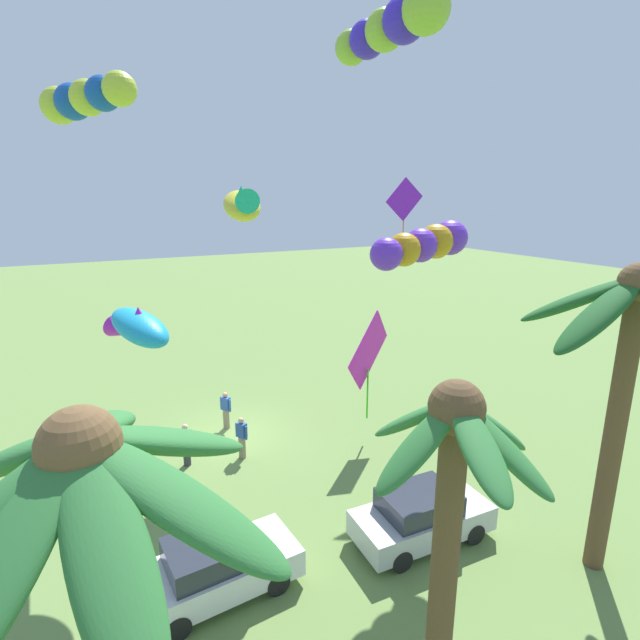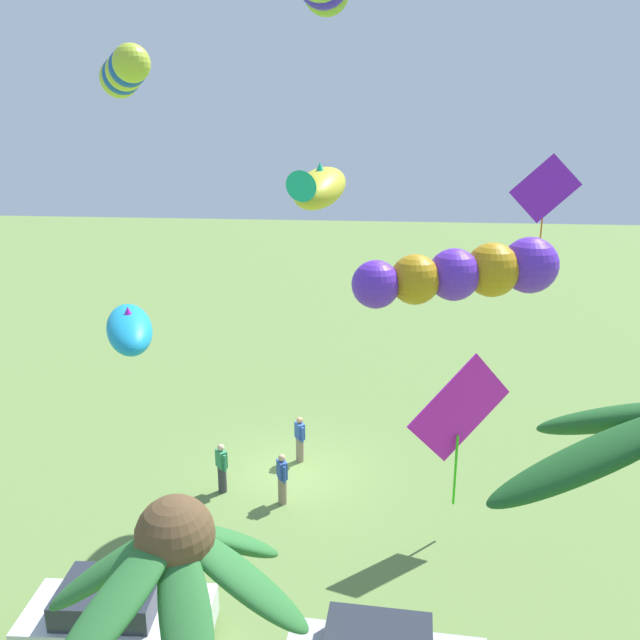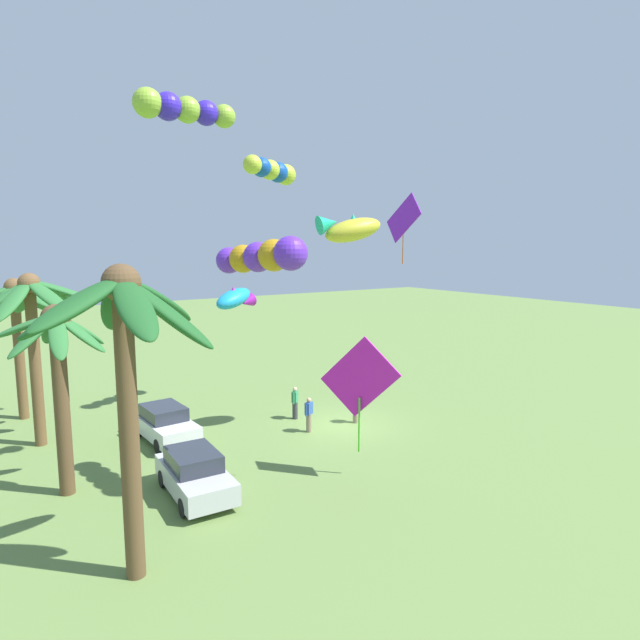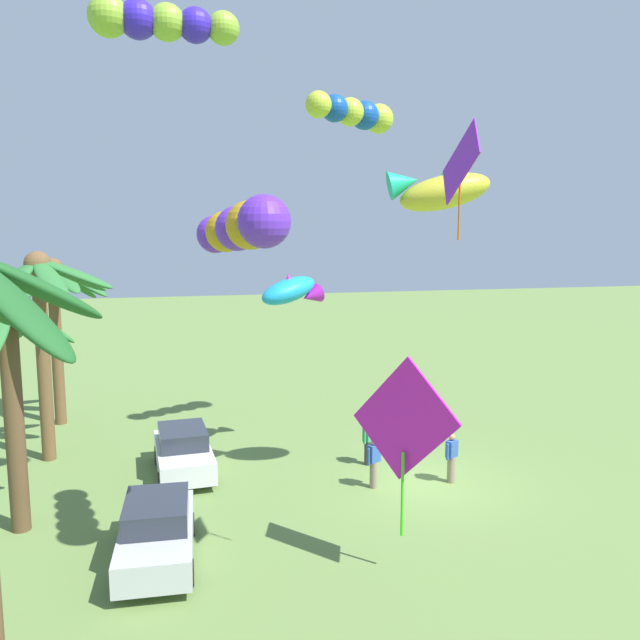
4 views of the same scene
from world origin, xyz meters
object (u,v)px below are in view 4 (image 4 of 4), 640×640
object	(u,v)px
kite_fish_3	(292,291)
kite_tube_6	(241,228)
palm_tree_0	(53,296)
spectator_0	(452,458)
parked_car_1	(183,451)
kite_tube_2	(160,22)
kite_diamond_4	(404,423)
palm_tree_2	(9,357)
palm_tree_3	(40,297)
kite_fish_0	(439,190)
kite_diamond_1	(460,164)
kite_tube_5	(354,113)
spectator_1	(374,462)
spectator_2	(368,442)
parked_car_0	(157,532)

from	to	relation	value
kite_fish_3	kite_tube_6	distance (m)	8.39
palm_tree_0	spectator_0	world-z (taller)	palm_tree_0
spectator_0	kite_tube_6	bearing A→B (deg)	120.61
parked_car_1	kite_tube_2	xyz separation A→B (m)	(-4.33, 0.28, 12.08)
kite_tube_2	kite_diamond_4	distance (m)	10.97
palm_tree_0	palm_tree_2	xyz separation A→B (m)	(-9.84, -0.51, -0.62)
palm_tree_3	kite_tube_6	distance (m)	11.17
kite_fish_0	palm_tree_2	bearing A→B (deg)	88.33
palm_tree_0	spectator_0	xyz separation A→B (m)	(-9.45, -13.14, -4.52)
spectator_0	kite_diamond_1	xyz separation A→B (m)	(-6.36, 3.02, 8.41)
kite_fish_0	kite_tube_5	distance (m)	5.77
parked_car_1	palm_tree_2	bearing A→B (deg)	125.48
spectator_1	kite_diamond_4	distance (m)	5.66
palm_tree_3	kite_tube_5	xyz separation A→B (m)	(-0.98, -10.71, 6.27)
kite_diamond_4	kite_tube_2	bearing A→B (deg)	59.14
palm_tree_0	kite_tube_6	xyz separation A→B (m)	(-13.59, -6.14, 2.68)
palm_tree_2	parked_car_1	world-z (taller)	palm_tree_2
kite_tube_5	palm_tree_2	bearing A→B (deg)	113.25
kite_tube_6	spectator_1	bearing A→B (deg)	-46.12
spectator_0	kite_tube_6	world-z (taller)	kite_tube_6
spectator_2	kite_tube_6	world-z (taller)	kite_tube_6
kite_tube_5	kite_tube_6	bearing A→B (deg)	149.39
palm_tree_0	spectator_2	world-z (taller)	palm_tree_0
kite_tube_2	kite_tube_6	xyz separation A→B (m)	(-2.53, -1.55, -4.81)
spectator_1	kite_diamond_4	xyz separation A→B (m)	(-4.84, 0.90, 2.81)
spectator_1	kite_tube_6	size ratio (longest dim) A/B	0.41
parked_car_1	kite_tube_6	distance (m)	10.07
palm_tree_0	kite_fish_3	distance (m)	10.51
kite_fish_3	kite_tube_6	bearing A→B (deg)	161.65
kite_tube_5	parked_car_0	bearing A→B (deg)	135.44
spectator_2	kite_tube_6	bearing A→B (deg)	141.83
kite_diamond_1	palm_tree_0	bearing A→B (deg)	32.62
palm_tree_2	parked_car_0	bearing A→B (deg)	-124.65
palm_tree_3	kite_tube_5	size ratio (longest dim) A/B	2.06
kite_tube_5	kite_tube_2	bearing A→B (deg)	131.71
kite_fish_0	palm_tree_0	bearing A→B (deg)	50.05
palm_tree_3	spectator_2	xyz separation A→B (m)	(-3.03, -10.71, -4.90)
palm_tree_0	kite_tube_5	world-z (taller)	kite_tube_5
palm_tree_0	palm_tree_2	world-z (taller)	palm_tree_0
spectator_2	kite_tube_6	distance (m)	10.70
palm_tree_3	spectator_2	distance (m)	12.16
palm_tree_2	kite_tube_5	size ratio (longest dim) A/B	1.84
parked_car_1	spectator_2	size ratio (longest dim) A/B	2.52
palm_tree_0	kite_tube_5	xyz separation A→B (m)	(-5.32, -11.03, 6.66)
palm_tree_3	kite_tube_6	world-z (taller)	kite_tube_6
kite_fish_0	kite_fish_3	distance (m)	6.37
spectator_1	kite_fish_3	bearing A→B (deg)	29.33
palm_tree_2	kite_fish_3	distance (m)	9.16
palm_tree_2	kite_diamond_1	size ratio (longest dim) A/B	2.85
spectator_0	kite_tube_6	distance (m)	10.86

